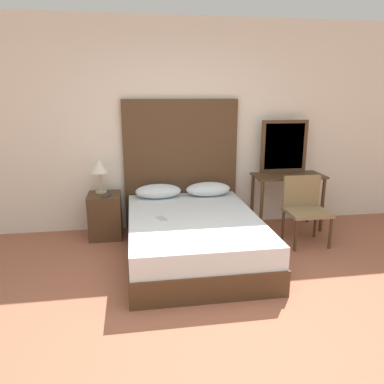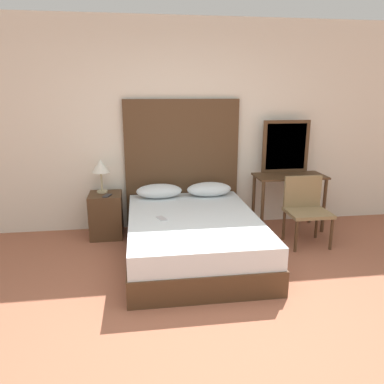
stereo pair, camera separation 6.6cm
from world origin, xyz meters
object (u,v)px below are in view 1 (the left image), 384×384
(bed, at_px, (193,237))
(vanity_desk, at_px, (288,185))
(chair, at_px, (305,205))
(phone_on_bed, at_px, (162,219))
(phone_on_nightstand, at_px, (106,196))
(table_lamp, at_px, (100,167))
(nightstand, at_px, (105,216))

(bed, distance_m, vanity_desk, 1.59)
(bed, relative_size, chair, 2.45)
(phone_on_bed, xyz_separation_m, phone_on_nightstand, (-0.62, 0.70, 0.08))
(table_lamp, bearing_deg, vanity_desk, -3.72)
(phone_on_bed, relative_size, nightstand, 0.29)
(phone_on_bed, distance_m, chair, 1.78)
(chair, bearing_deg, phone_on_bed, -171.56)
(nightstand, bearing_deg, chair, -12.80)
(vanity_desk, bearing_deg, nightstand, 178.25)
(nightstand, relative_size, table_lamp, 1.33)
(bed, relative_size, phone_on_bed, 12.05)
(phone_on_bed, xyz_separation_m, chair, (1.76, 0.26, -0.02))
(bed, relative_size, phone_on_nightstand, 12.08)
(table_lamp, bearing_deg, chair, -14.48)
(bed, distance_m, phone_on_bed, 0.43)
(phone_on_bed, distance_m, table_lamp, 1.20)
(bed, bearing_deg, phone_on_bed, -174.65)
(nightstand, distance_m, phone_on_nightstand, 0.31)
(bed, xyz_separation_m, nightstand, (-1.00, 0.78, 0.04))
(phone_on_bed, height_order, table_lamp, table_lamp)
(bed, bearing_deg, nightstand, 142.33)
(vanity_desk, distance_m, chair, 0.49)
(phone_on_nightstand, bearing_deg, nightstand, 107.72)
(table_lamp, height_order, vanity_desk, table_lamp)
(nightstand, bearing_deg, phone_on_nightstand, -72.28)
(phone_on_bed, distance_m, phone_on_nightstand, 0.94)
(phone_on_bed, bearing_deg, nightstand, 129.02)
(nightstand, height_order, chair, chair)
(phone_on_bed, bearing_deg, chair, 8.44)
(phone_on_bed, height_order, phone_on_nightstand, phone_on_nightstand)
(nightstand, bearing_deg, vanity_desk, -1.75)
(bed, distance_m, table_lamp, 1.50)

